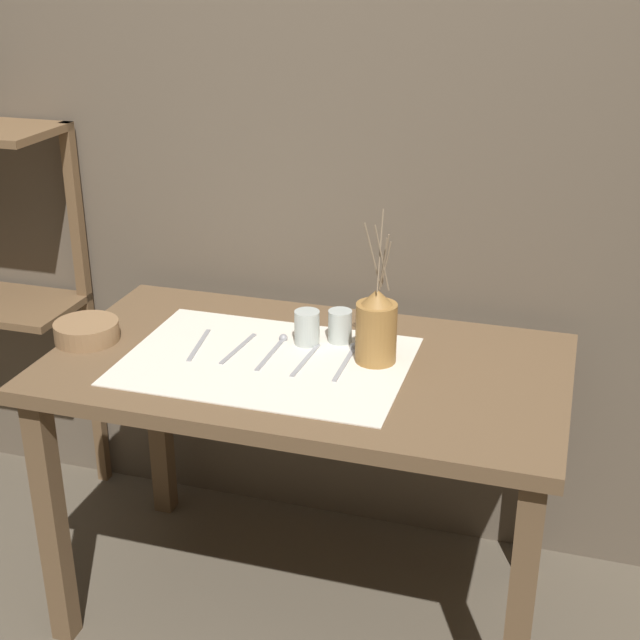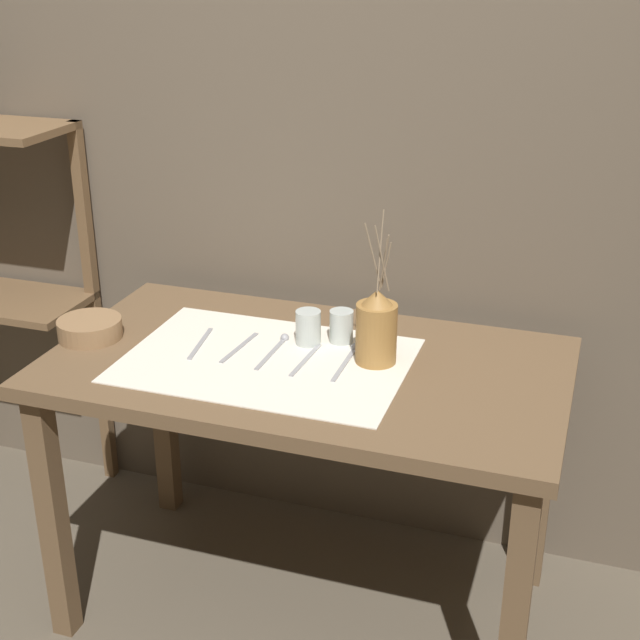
{
  "view_description": "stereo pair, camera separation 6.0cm",
  "coord_description": "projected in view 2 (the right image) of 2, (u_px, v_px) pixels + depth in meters",
  "views": [
    {
      "loc": [
        0.64,
        -1.98,
        1.8
      ],
      "look_at": [
        0.04,
        0.0,
        0.91
      ],
      "focal_mm": 50.0,
      "sensor_mm": 36.0,
      "label": 1
    },
    {
      "loc": [
        0.69,
        -1.96,
        1.8
      ],
      "look_at": [
        0.04,
        0.0,
        0.91
      ],
      "focal_mm": 50.0,
      "sensor_mm": 36.0,
      "label": 2
    }
  ],
  "objects": [
    {
      "name": "glass_tumbler_far",
      "position": [
        341.0,
        326.0,
        2.4
      ],
      "size": [
        0.06,
        0.06,
        0.09
      ],
      "color": "#B7C1BC",
      "rests_on": "wooden_table"
    },
    {
      "name": "ground_plane",
      "position": [
        308.0,
        602.0,
        2.62
      ],
      "size": [
        12.0,
        12.0,
        0.0
      ],
      "primitive_type": "plane",
      "color": "brown"
    },
    {
      "name": "wooden_bowl",
      "position": [
        90.0,
        328.0,
        2.44
      ],
      "size": [
        0.17,
        0.17,
        0.05
      ],
      "color": "#8E6B47",
      "rests_on": "wooden_table"
    },
    {
      "name": "linen_cloth",
      "position": [
        267.0,
        360.0,
        2.31
      ],
      "size": [
        0.73,
        0.51,
        0.0
      ],
      "color": "silver",
      "rests_on": "wooden_table"
    },
    {
      "name": "knife_center",
      "position": [
        239.0,
        347.0,
        2.37
      ],
      "size": [
        0.03,
        0.2,
        0.0
      ],
      "color": "#939399",
      "rests_on": "wooden_table"
    },
    {
      "name": "pitcher_with_flowers",
      "position": [
        376.0,
        329.0,
        2.26
      ],
      "size": [
        0.11,
        0.11,
        0.4
      ],
      "color": "olive",
      "rests_on": "wooden_table"
    },
    {
      "name": "fork_inner",
      "position": [
        201.0,
        343.0,
        2.4
      ],
      "size": [
        0.04,
        0.2,
        0.0
      ],
      "color": "#939399",
      "rests_on": "wooden_table"
    },
    {
      "name": "spoon_outer",
      "position": [
        279.0,
        344.0,
        2.39
      ],
      "size": [
        0.02,
        0.21,
        0.02
      ],
      "color": "#939399",
      "rests_on": "wooden_table"
    },
    {
      "name": "fork_outer",
      "position": [
        305.0,
        360.0,
        2.3
      ],
      "size": [
        0.02,
        0.2,
        0.0
      ],
      "color": "#939399",
      "rests_on": "wooden_table"
    },
    {
      "name": "spoon_inner",
      "position": [
        351.0,
        354.0,
        2.33
      ],
      "size": [
        0.02,
        0.21,
        0.02
      ],
      "color": "#939399",
      "rests_on": "wooden_table"
    },
    {
      "name": "glass_tumbler_near",
      "position": [
        308.0,
        327.0,
        2.38
      ],
      "size": [
        0.07,
        0.07,
        0.09
      ],
      "color": "#B7C1BC",
      "rests_on": "wooden_table"
    },
    {
      "name": "wooden_table",
      "position": [
        307.0,
        396.0,
        2.35
      ],
      "size": [
        1.34,
        0.75,
        0.79
      ],
      "color": "brown",
      "rests_on": "ground_plane"
    },
    {
      "name": "stone_wall_back",
      "position": [
        361.0,
        164.0,
        2.57
      ],
      "size": [
        7.0,
        0.06,
        2.4
      ],
      "color": "brown",
      "rests_on": "ground_plane"
    }
  ]
}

